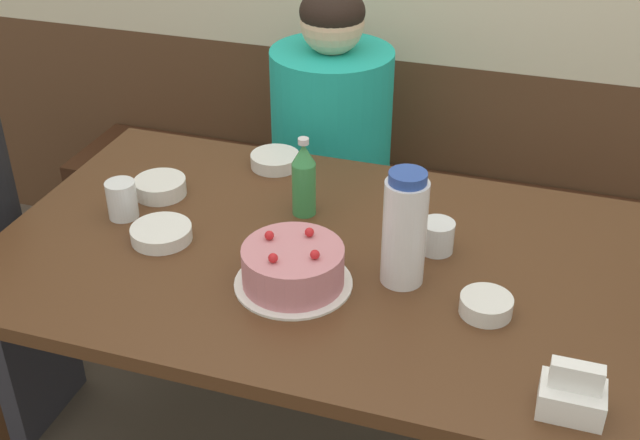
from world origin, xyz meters
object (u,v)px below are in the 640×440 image
Objects in this scene: water_pitcher at (405,229)px; bowl_side_dish at (161,233)px; glass_tumbler_short at (122,199)px; napkin_holder at (572,395)px; bowl_sauce_shallow at (160,187)px; bench_seat at (390,250)px; glass_water_tall at (437,236)px; person_pale_blue_shirt at (331,173)px; bowl_soup_white at (486,305)px; bowl_rice_small at (275,160)px; birthday_cake at (292,267)px; soju_bottle at (304,179)px.

water_pitcher is 1.84× the size of bowl_side_dish.
glass_tumbler_short is (-0.13, 0.07, 0.03)m from bowl_side_dish.
bowl_side_dish is at bearing -178.50° from water_pitcher.
glass_tumbler_short is (-1.05, 0.34, 0.01)m from napkin_holder.
bowl_sauce_shallow is 0.13m from glass_tumbler_short.
water_pitcher is at bearing -76.38° from bench_seat.
glass_water_tall is 0.80m from person_pale_blue_shirt.
bowl_soup_white is 0.78m from bowl_rice_small.
water_pitcher is 0.22× the size of person_pale_blue_shirt.
bowl_soup_white is at bearing -54.80° from glass_water_tall.
birthday_cake reaches higher than bench_seat.
person_pale_blue_shirt reaches higher than glass_tumbler_short.
bench_seat is 0.39m from person_pale_blue_shirt.
bowl_rice_small is at bearing 73.74° from bowl_side_dish.
soju_bottle is 0.54m from bowl_soup_white.
water_pitcher is (0.22, 0.09, 0.08)m from birthday_cake.
bowl_soup_white is (-0.17, 0.23, -0.02)m from napkin_holder.
bowl_rice_small is (-0.22, -0.48, 0.55)m from bench_seat.
bowl_side_dish is at bearing -106.26° from bowl_rice_small.
birthday_cake is 0.35m from bowl_side_dish.
bowl_rice_small is 1.01× the size of bowl_sauce_shallow.
bowl_sauce_shallow is at bearing -24.70° from person_pale_blue_shirt.
bowl_soup_white is at bearing 3.74° from birthday_cake.
person_pale_blue_shirt is (-0.75, 1.05, -0.23)m from napkin_holder.
bowl_soup_white reaches higher than bench_seat.
person_pale_blue_shirt is (-0.18, -0.12, 0.33)m from bench_seat.
soju_bottle reaches higher than birthday_cake.
bowl_sauce_shallow is at bearing 118.03° from bowl_side_dish.
bowl_rice_small is 0.42m from person_pale_blue_shirt.
glass_tumbler_short is at bearing -120.06° from bench_seat.
soju_bottle is at bearing 145.35° from water_pitcher.
bench_seat is at bearing 89.88° from birthday_cake.
bowl_sauce_shallow is at bearing -133.91° from bowl_rice_small.
birthday_cake is at bearing -140.08° from glass_water_tall.
bowl_sauce_shallow is at bearing 155.60° from napkin_holder.
glass_water_tall is at bearing -28.89° from bowl_rice_small.
glass_water_tall is at bearing 70.07° from water_pitcher.
soju_bottle is 0.38m from bowl_sauce_shallow.
glass_water_tall is at bearing 125.20° from bowl_soup_white.
bowl_rice_small reaches higher than bench_seat.
glass_water_tall is 0.07× the size of person_pale_blue_shirt.
bench_seat is 0.97m from glass_water_tall.
bowl_sauce_shallow is 0.68m from person_pale_blue_shirt.
glass_water_tall is (0.49, -0.27, 0.02)m from bowl_rice_small.
birthday_cake is at bearing -158.10° from water_pitcher.
bowl_soup_white is 0.76× the size of bowl_side_dish.
water_pitcher is (0.21, -0.88, 0.65)m from bench_seat.
bowl_rice_small is at bearing 151.11° from glass_water_tall.
napkin_holder is at bearing 35.61° from person_pale_blue_shirt.
water_pitcher is 0.35m from soju_bottle.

